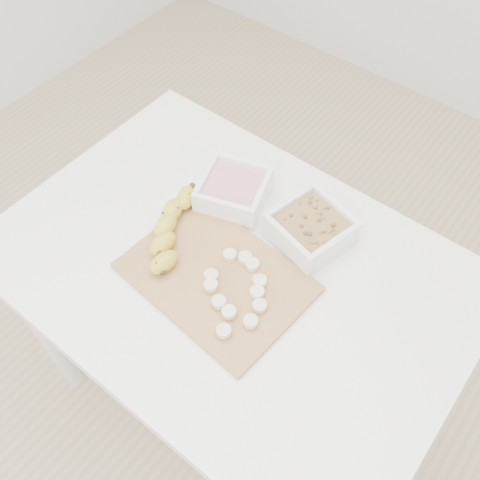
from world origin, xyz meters
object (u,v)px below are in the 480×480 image
Objects in this scene: table at (232,289)px; banana at (171,230)px; cutting_board at (216,277)px; bowl_yogurt at (234,190)px; bowl_granola at (311,229)px.

banana reaches higher than table.
bowl_yogurt is at bearing 119.08° from cutting_board.
bowl_granola is 0.30m from banana.
table is 0.22m from bowl_yogurt.
cutting_board is 0.14m from banana.
bowl_yogurt is at bearing -175.45° from bowl_granola.
bowl_granola is (0.20, 0.02, 0.00)m from bowl_yogurt.
bowl_granola reaches higher than table.
table is 5.50× the size of bowl_granola.
bowl_yogurt reaches higher than banana.
bowl_yogurt reaches higher than table.
cutting_board is (-0.00, -0.05, 0.10)m from table.
banana is at bearing 172.29° from cutting_board.
bowl_yogurt is 0.18m from banana.
banana is at bearing -169.68° from table.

